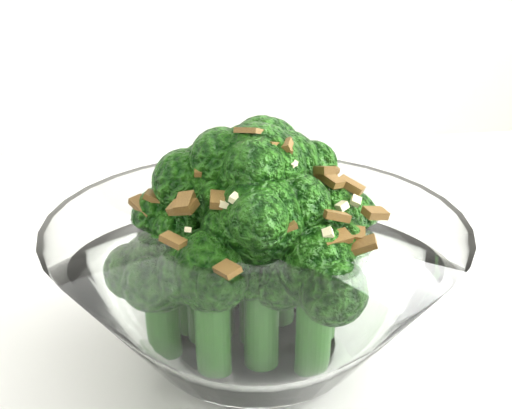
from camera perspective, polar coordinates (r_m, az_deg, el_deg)
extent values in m
cylinder|color=white|center=(0.44, 0.00, -10.73)|extent=(0.09, 0.09, 0.01)
cylinder|color=#235B18|center=(0.41, 0.00, -4.91)|extent=(0.02, 0.02, 0.08)
sphere|color=#205B11|center=(0.39, 0.00, 2.28)|extent=(0.05, 0.05, 0.05)
cylinder|color=#235B18|center=(0.43, 1.67, -4.00)|extent=(0.02, 0.02, 0.08)
sphere|color=#205B11|center=(0.41, 1.75, 2.28)|extent=(0.05, 0.05, 0.05)
cylinder|color=#235B18|center=(0.42, -2.84, -5.02)|extent=(0.02, 0.02, 0.07)
sphere|color=#205B11|center=(0.40, -2.98, 1.26)|extent=(0.05, 0.05, 0.05)
cylinder|color=#235B18|center=(0.40, 0.41, -7.40)|extent=(0.02, 0.02, 0.07)
sphere|color=#205B11|center=(0.37, 0.43, -1.12)|extent=(0.05, 0.05, 0.05)
cylinder|color=#235B18|center=(0.42, 4.70, -6.25)|extent=(0.02, 0.02, 0.06)
sphere|color=#205B11|center=(0.41, 4.88, -1.35)|extent=(0.04, 0.04, 0.04)
cylinder|color=#235B18|center=(0.43, -4.85, -5.97)|extent=(0.02, 0.02, 0.05)
sphere|color=#205B11|center=(0.41, -5.02, -1.26)|extent=(0.05, 0.05, 0.05)
cylinder|color=#235B18|center=(0.40, 4.21, -9.15)|extent=(0.02, 0.02, 0.05)
sphere|color=#205B11|center=(0.38, 4.37, -4.39)|extent=(0.04, 0.04, 0.04)
cylinder|color=#235B18|center=(0.39, -3.15, -9.33)|extent=(0.02, 0.02, 0.05)
sphere|color=#205B11|center=(0.38, -3.26, -4.78)|extent=(0.04, 0.04, 0.04)
cylinder|color=#235B18|center=(0.46, 5.20, -5.25)|extent=(0.02, 0.02, 0.04)
sphere|color=#205B11|center=(0.44, 5.34, -1.72)|extent=(0.04, 0.04, 0.04)
cylinder|color=#235B18|center=(0.41, -6.78, -8.62)|extent=(0.02, 0.02, 0.04)
sphere|color=#205B11|center=(0.40, -6.98, -4.89)|extent=(0.04, 0.04, 0.04)
cylinder|color=#235B18|center=(0.46, -0.01, -4.56)|extent=(0.02, 0.02, 0.04)
sphere|color=#205B11|center=(0.45, -0.01, -0.95)|extent=(0.04, 0.04, 0.04)
cylinder|color=#235B18|center=(0.43, -3.83, -7.36)|extent=(0.02, 0.02, 0.04)
sphere|color=#205B11|center=(0.41, -3.94, -3.58)|extent=(0.04, 0.04, 0.04)
cube|color=olive|center=(0.43, -1.83, 3.18)|extent=(0.01, 0.01, 0.01)
cube|color=olive|center=(0.42, -4.04, 3.27)|extent=(0.01, 0.01, 0.01)
cube|color=olive|center=(0.40, 6.91, 1.40)|extent=(0.02, 0.01, 0.01)
cube|color=olive|center=(0.43, 0.32, 3.52)|extent=(0.01, 0.01, 0.01)
cube|color=olive|center=(0.45, 0.42, 2.32)|extent=(0.01, 0.01, 0.01)
cube|color=olive|center=(0.38, 1.52, 4.11)|extent=(0.02, 0.01, 0.01)
cube|color=olive|center=(0.35, -2.09, -4.73)|extent=(0.01, 0.01, 0.01)
cube|color=olive|center=(0.37, 7.59, -3.00)|extent=(0.02, 0.01, 0.01)
cube|color=olive|center=(0.37, 7.29, -2.13)|extent=(0.01, 0.01, 0.00)
cube|color=olive|center=(0.42, -5.02, 2.02)|extent=(0.02, 0.01, 0.01)
cube|color=olive|center=(0.36, 5.83, -2.46)|extent=(0.02, 0.01, 0.01)
cube|color=olive|center=(0.38, 1.57, 4.25)|extent=(0.01, 0.01, 0.01)
cube|color=olive|center=(0.39, 8.68, -0.62)|extent=(0.01, 0.01, 0.01)
cube|color=olive|center=(0.37, 5.85, -0.81)|extent=(0.01, 0.01, 0.01)
cube|color=olive|center=(0.37, -5.23, 0.20)|extent=(0.01, 0.01, 0.01)
cube|color=olive|center=(0.40, 5.36, 1.89)|extent=(0.02, 0.02, 0.01)
cube|color=olive|center=(0.40, -7.05, 0.37)|extent=(0.02, 0.01, 0.01)
cube|color=olive|center=(0.43, -5.84, 1.87)|extent=(0.01, 0.01, 0.01)
cube|color=olive|center=(0.36, 0.72, 0.27)|extent=(0.02, 0.02, 0.01)
cube|color=olive|center=(0.39, 4.97, 2.50)|extent=(0.01, 0.01, 0.01)
cube|color=olive|center=(0.45, -2.17, 2.00)|extent=(0.01, 0.01, 0.01)
cube|color=olive|center=(0.43, -4.72, 2.65)|extent=(0.01, 0.01, 0.00)
cube|color=olive|center=(0.41, 2.08, 4.29)|extent=(0.01, 0.02, 0.01)
cube|color=olive|center=(0.41, 4.93, 2.51)|extent=(0.02, 0.01, 0.00)
cube|color=olive|center=(0.36, 2.09, -1.45)|extent=(0.01, 0.01, 0.00)
cube|color=olive|center=(0.37, -5.35, -0.18)|extent=(0.02, 0.02, 0.01)
cube|color=olive|center=(0.43, 3.51, 3.13)|extent=(0.02, 0.01, 0.00)
cube|color=olive|center=(0.38, -3.66, 2.46)|extent=(0.01, 0.01, 0.00)
cube|color=olive|center=(0.36, -6.05, -2.59)|extent=(0.01, 0.01, 0.01)
cube|color=olive|center=(0.39, -5.20, 1.69)|extent=(0.01, 0.01, 0.01)
cube|color=olive|center=(0.37, 0.63, 4.48)|extent=(0.01, 0.01, 0.00)
cube|color=olive|center=(0.43, 5.47, 1.98)|extent=(0.01, 0.01, 0.01)
cube|color=olive|center=(0.37, -2.83, 0.35)|extent=(0.01, 0.01, 0.01)
cube|color=olive|center=(0.38, -0.51, 5.36)|extent=(0.02, 0.01, 0.01)
cube|color=olive|center=(0.43, 5.25, 2.32)|extent=(0.01, 0.02, 0.01)
cube|color=olive|center=(0.40, -8.20, -0.18)|extent=(0.02, 0.02, 0.01)
cube|color=beige|center=(0.40, -7.80, -0.06)|extent=(0.01, 0.01, 0.00)
cube|color=beige|center=(0.42, -7.25, 0.68)|extent=(0.01, 0.01, 0.00)
cube|color=beige|center=(0.41, -7.73, 0.36)|extent=(0.01, 0.01, 0.01)
cube|color=beige|center=(0.41, 6.89, 1.45)|extent=(0.00, 0.00, 0.00)
cube|color=beige|center=(0.37, 0.30, 4.15)|extent=(0.00, 0.00, 0.00)
cube|color=beige|center=(0.44, -3.05, 2.76)|extent=(0.01, 0.01, 0.00)
cube|color=beige|center=(0.41, -6.21, 2.02)|extent=(0.01, 0.01, 0.00)
cube|color=beige|center=(0.44, -1.61, 3.01)|extent=(0.01, 0.01, 0.00)
cube|color=beige|center=(0.36, 5.25, -2.09)|extent=(0.01, 0.01, 0.01)
cube|color=beige|center=(0.39, -4.99, 2.65)|extent=(0.01, 0.01, 0.00)
cube|color=beige|center=(0.38, -1.27, 4.49)|extent=(0.01, 0.01, 0.00)
cube|color=beige|center=(0.37, 2.68, 2.98)|extent=(0.01, 0.01, 0.00)
cube|color=beige|center=(0.41, -6.83, 1.17)|extent=(0.01, 0.01, 0.01)
cube|color=beige|center=(0.36, -2.36, -0.01)|extent=(0.00, 0.00, 0.00)
cube|color=beige|center=(0.37, 1.33, 3.04)|extent=(0.01, 0.01, 0.00)
cube|color=beige|center=(0.39, -0.77, 5.41)|extent=(0.00, 0.00, 0.00)
cube|color=beige|center=(0.38, 6.28, -0.12)|extent=(0.01, 0.01, 0.01)
cube|color=beige|center=(0.36, -4.98, -1.83)|extent=(0.00, 0.00, 0.00)
cube|color=beige|center=(0.36, -1.51, 0.43)|extent=(0.01, 0.01, 0.01)
cube|color=beige|center=(0.44, -1.00, 3.42)|extent=(0.00, 0.00, 0.00)
cube|color=beige|center=(0.39, 7.27, 0.26)|extent=(0.01, 0.01, 0.01)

